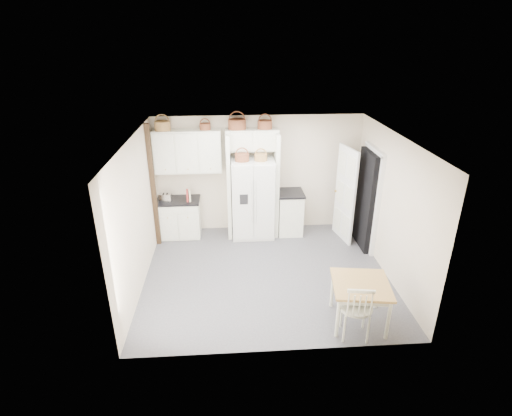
{
  "coord_description": "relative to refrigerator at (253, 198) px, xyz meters",
  "views": [
    {
      "loc": [
        -0.64,
        -6.38,
        4.18
      ],
      "look_at": [
        -0.17,
        0.4,
        1.19
      ],
      "focal_mm": 28.0,
      "sensor_mm": 36.0,
      "label": 1
    }
  ],
  "objects": [
    {
      "name": "cookbook_cream",
      "position": [
        -1.36,
        -0.01,
        0.11
      ],
      "size": [
        0.07,
        0.16,
        0.24
      ],
      "primitive_type": "cube",
      "rotation": [
        0.0,
        0.0,
        0.23
      ],
      "color": "beige",
      "rests_on": "counter_left"
    },
    {
      "name": "wall_back",
      "position": [
        0.15,
        0.37,
        0.42
      ],
      "size": [
        4.5,
        0.0,
        4.5
      ],
      "primitive_type": "plane",
      "rotation": [
        1.57,
        0.0,
        0.0
      ],
      "color": "beige",
      "rests_on": "floor"
    },
    {
      "name": "fridge_panel_left",
      "position": [
        -0.51,
        0.07,
        0.27
      ],
      "size": [
        0.08,
        0.6,
        2.3
      ],
      "primitive_type": "cube",
      "color": "silver",
      "rests_on": "floor"
    },
    {
      "name": "basket_fridge_a",
      "position": [
        -0.22,
        -0.1,
        0.95
      ],
      "size": [
        0.29,
        0.29,
        0.15
      ],
      "primitive_type": "cylinder",
      "color": "brown",
      "rests_on": "refrigerator"
    },
    {
      "name": "bridge_cabinet",
      "position": [
        0.0,
        0.2,
        1.25
      ],
      "size": [
        1.12,
        0.34,
        0.45
      ],
      "primitive_type": "cube",
      "color": "silver",
      "rests_on": "wall_back"
    },
    {
      "name": "toaster",
      "position": [
        -1.86,
        -0.03,
        0.08
      ],
      "size": [
        0.28,
        0.19,
        0.18
      ],
      "primitive_type": "cube",
      "rotation": [
        0.0,
        0.0,
        -0.15
      ],
      "color": "silver",
      "rests_on": "counter_left"
    },
    {
      "name": "floor",
      "position": [
        0.15,
        -1.63,
        -0.88
      ],
      "size": [
        4.5,
        4.5,
        0.0
      ],
      "primitive_type": "plane",
      "color": "#3D3B44",
      "rests_on": "ground"
    },
    {
      "name": "dining_table",
      "position": [
        1.45,
        -3.08,
        -0.52
      ],
      "size": [
        0.96,
        0.96,
        0.71
      ],
      "primitive_type": "cube",
      "rotation": [
        0.0,
        0.0,
        -0.14
      ],
      "color": "#A38138",
      "rests_on": "floor"
    },
    {
      "name": "ceiling",
      "position": [
        0.15,
        -1.63,
        1.72
      ],
      "size": [
        4.5,
        4.5,
        0.0
      ],
      "primitive_type": "plane",
      "color": "white",
      "rests_on": "wall_back"
    },
    {
      "name": "wall_right",
      "position": [
        2.4,
        -1.63,
        0.42
      ],
      "size": [
        0.0,
        4.0,
        4.0
      ],
      "primitive_type": "plane",
      "rotation": [
        1.57,
        0.0,
        -1.57
      ],
      "color": "beige",
      "rests_on": "floor"
    },
    {
      "name": "cookbook_red",
      "position": [
        -1.4,
        -0.01,
        0.11
      ],
      "size": [
        0.05,
        0.17,
        0.25
      ],
      "primitive_type": "cube",
      "rotation": [
        0.0,
        0.0,
        0.06
      ],
      "color": "#9F2B27",
      "rests_on": "counter_left"
    },
    {
      "name": "basket_fridge_b",
      "position": [
        0.16,
        -0.1,
        0.95
      ],
      "size": [
        0.26,
        0.26,
        0.14
      ],
      "primitive_type": "cylinder",
      "color": "brown",
      "rests_on": "refrigerator"
    },
    {
      "name": "doorway_void",
      "position": [
        2.31,
        -0.63,
        0.15
      ],
      "size": [
        0.18,
        0.85,
        2.05
      ],
      "primitive_type": "cube",
      "color": "black",
      "rests_on": "floor"
    },
    {
      "name": "base_cab_left",
      "position": [
        -1.62,
        0.07,
        -0.46
      ],
      "size": [
        0.89,
        0.56,
        0.83
      ],
      "primitive_type": "cube",
      "color": "silver",
      "rests_on": "floor"
    },
    {
      "name": "door_slab",
      "position": [
        1.95,
        -0.3,
        0.15
      ],
      "size": [
        0.21,
        0.79,
        2.05
      ],
      "primitive_type": "cube",
      "rotation": [
        0.0,
        0.0,
        -1.36
      ],
      "color": "white",
      "rests_on": "floor"
    },
    {
      "name": "counter_left",
      "position": [
        -1.62,
        0.07,
        -0.03
      ],
      "size": [
        0.93,
        0.6,
        0.04
      ],
      "primitive_type": "cube",
      "color": "black",
      "rests_on": "base_cab_left"
    },
    {
      "name": "basket_bridge_a",
      "position": [
        -0.31,
        0.2,
        1.58
      ],
      "size": [
        0.37,
        0.37,
        0.21
      ],
      "primitive_type": "cylinder",
      "color": "brown",
      "rests_on": "bridge_cabinet"
    },
    {
      "name": "counter_right",
      "position": [
        0.83,
        0.07,
        0.08
      ],
      "size": [
        0.57,
        0.68,
        0.04
      ],
      "primitive_type": "cube",
      "color": "black",
      "rests_on": "base_cab_right"
    },
    {
      "name": "basket_bridge_b",
      "position": [
        0.27,
        0.2,
        1.56
      ],
      "size": [
        0.3,
        0.3,
        0.17
      ],
      "primitive_type": "cylinder",
      "color": "brown",
      "rests_on": "bridge_cabinet"
    },
    {
      "name": "fridge_panel_right",
      "position": [
        0.51,
        0.07,
        0.27
      ],
      "size": [
        0.08,
        0.6,
        2.3
      ],
      "primitive_type": "cube",
      "color": "silver",
      "rests_on": "floor"
    },
    {
      "name": "windsor_chair",
      "position": [
        1.3,
        -3.38,
        -0.38
      ],
      "size": [
        0.55,
        0.51,
        0.99
      ],
      "primitive_type": "cube",
      "rotation": [
        0.0,
        0.0,
        -0.15
      ],
      "color": "silver",
      "rests_on": "floor"
    },
    {
      "name": "basket_upper_c",
      "position": [
        -0.96,
        0.2,
        1.54
      ],
      "size": [
        0.22,
        0.22,
        0.13
      ],
      "primitive_type": "cylinder",
      "color": "brown",
      "rests_on": "upper_cabinet"
    },
    {
      "name": "refrigerator",
      "position": [
        0.0,
        0.0,
        0.0
      ],
      "size": [
        0.91,
        0.73,
        1.75
      ],
      "primitive_type": "cube",
      "color": "silver",
      "rests_on": "floor"
    },
    {
      "name": "wall_left",
      "position": [
        -2.1,
        -1.63,
        0.42
      ],
      "size": [
        0.0,
        4.0,
        4.0
      ],
      "primitive_type": "plane",
      "rotation": [
        1.57,
        0.0,
        1.57
      ],
      "color": "beige",
      "rests_on": "floor"
    },
    {
      "name": "trim_post",
      "position": [
        -2.05,
        -0.28,
        0.42
      ],
      "size": [
        0.09,
        0.09,
        2.6
      ],
      "primitive_type": "cube",
      "color": "black",
      "rests_on": "floor"
    },
    {
      "name": "upper_cabinet",
      "position": [
        -1.35,
        0.2,
        1.02
      ],
      "size": [
        1.4,
        0.34,
        0.9
      ],
      "primitive_type": "cube",
      "color": "silver",
      "rests_on": "wall_back"
    },
    {
      "name": "basket_upper_a",
      "position": [
        -1.82,
        0.2,
        1.57
      ],
      "size": [
        0.32,
        0.32,
        0.18
      ],
      "primitive_type": "cylinder",
      "color": "brown",
      "rests_on": "upper_cabinet"
    },
    {
      "name": "base_cab_right",
      "position": [
        0.83,
        0.07,
        -0.41
      ],
      "size": [
        0.53,
        0.64,
        0.93
      ],
      "primitive_type": "cube",
      "color": "silver",
      "rests_on": "floor"
    }
  ]
}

